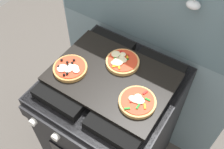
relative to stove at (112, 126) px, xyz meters
The scene contains 6 objects.
kitchen_backsplash 0.48m from the stove, 89.77° to the left, with size 1.10×0.09×1.55m.
stove is the anchor object (origin of this frame).
baking_tray 0.46m from the stove, 90.00° to the left, with size 0.54×0.38×0.02m, color black.
pizza_left 0.52m from the stove, 157.70° to the right, with size 0.16×0.16×0.03m.
pizza_right 0.51m from the stove, 20.70° to the right, with size 0.16×0.16×0.03m.
pizza_center 0.49m from the stove, 93.91° to the left, with size 0.16×0.16×0.03m.
Camera 1 is at (0.40, -0.62, 1.84)m, focal length 42.37 mm.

